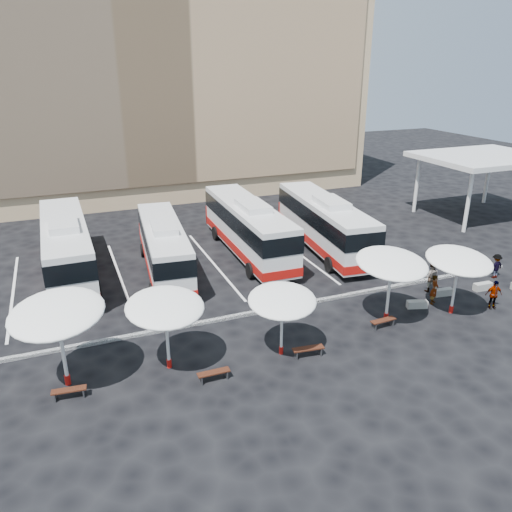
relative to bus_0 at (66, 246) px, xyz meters
name	(u,v)px	position (x,y,z in m)	size (l,w,h in m)	color
ground	(260,318)	(8.81, -9.36, -1.96)	(120.00, 120.00, 0.00)	black
sandstone_building	(137,58)	(8.81, 22.51, 10.66)	(42.00, 18.25, 29.60)	tan
service_canopy	(484,159)	(32.81, 0.64, 2.90)	(10.00, 8.00, 5.20)	silver
curb_divider	(256,312)	(8.81, -8.86, -1.89)	(34.00, 0.25, 0.15)	black
bay_lines	(214,263)	(8.81, -1.36, -1.96)	(24.15, 12.00, 0.01)	white
bus_0	(66,246)	(0.00, 0.00, 0.00)	(2.92, 12.14, 3.85)	silver
bus_1	(164,246)	(5.60, -1.54, -0.22)	(3.29, 10.95, 3.42)	silver
bus_2	(248,226)	(11.56, -0.48, 0.01)	(3.06, 12.25, 3.87)	silver
bus_3	(324,222)	(16.82, -1.55, 0.00)	(3.78, 12.32, 3.85)	silver
sunshade_0	(57,314)	(-0.65, -11.68, 1.30)	(4.87, 4.89, 3.84)	silver
sunshade_1	(165,307)	(3.48, -12.03, 0.95)	(3.73, 3.77, 3.43)	silver
sunshade_2	(282,301)	(8.43, -12.84, 0.71)	(3.71, 3.74, 3.15)	silver
sunshade_3	(392,264)	(14.70, -12.02, 1.19)	(3.59, 3.64, 3.71)	silver
sunshade_4	(459,261)	(18.40, -12.58, 0.99)	(3.48, 3.52, 3.47)	silver
wood_bench_0	(69,391)	(-0.63, -12.66, -1.65)	(1.35, 0.49, 0.41)	black
wood_bench_1	(214,374)	(4.99, -13.66, -1.64)	(1.37, 0.37, 0.42)	black
wood_bench_2	(308,350)	(9.46, -13.50, -1.63)	(1.47, 0.55, 0.44)	black
wood_bench_3	(383,321)	(14.14, -12.54, -1.64)	(1.38, 0.45, 0.42)	black
conc_bench_0	(417,304)	(17.08, -11.46, -1.76)	(1.09, 0.36, 0.41)	gray
conc_bench_1	(443,292)	(19.45, -10.78, -1.76)	(1.07, 0.36, 0.40)	gray
conc_bench_2	(483,286)	(22.09, -11.04, -1.75)	(1.13, 0.38, 0.42)	gray
passenger_0	(435,289)	(18.26, -11.34, -1.14)	(0.60, 0.40, 1.65)	black
passenger_1	(431,277)	(19.10, -10.07, -1.06)	(0.88, 0.69, 1.81)	black
passenger_2	(494,295)	(20.78, -13.00, -1.16)	(0.94, 0.39, 1.60)	black
passenger_3	(496,266)	(24.08, -9.95, -1.20)	(0.98, 0.57, 1.52)	black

